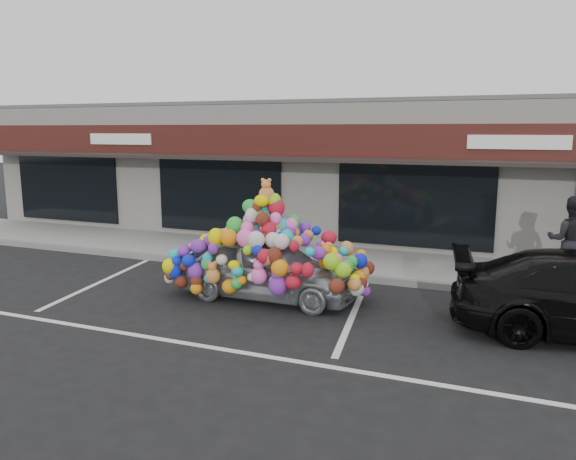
% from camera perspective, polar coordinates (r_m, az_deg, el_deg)
% --- Properties ---
extents(ground, '(90.00, 90.00, 0.00)m').
position_cam_1_polar(ground, '(11.71, -7.03, -7.07)').
color(ground, black).
rests_on(ground, ground).
extents(shop_building, '(24.00, 7.20, 4.31)m').
position_cam_1_polar(shop_building, '(19.05, 5.29, 6.24)').
color(shop_building, white).
rests_on(shop_building, ground).
extents(sidewalk, '(26.00, 3.00, 0.15)m').
position_cam_1_polar(sidewalk, '(15.19, 0.30, -2.69)').
color(sidewalk, gray).
rests_on(sidewalk, ground).
extents(kerb, '(26.00, 0.18, 0.16)m').
position_cam_1_polar(kerb, '(13.85, -2.01, -3.97)').
color(kerb, slate).
rests_on(kerb, ground).
extents(parking_stripe_left, '(0.73, 4.37, 0.01)m').
position_cam_1_polar(parking_stripe_left, '(13.66, -18.49, -5.01)').
color(parking_stripe_left, silver).
rests_on(parking_stripe_left, ground).
extents(parking_stripe_mid, '(0.73, 4.37, 0.01)m').
position_cam_1_polar(parking_stripe_mid, '(10.88, 6.66, -8.41)').
color(parking_stripe_mid, silver).
rests_on(parking_stripe_mid, ground).
extents(lane_line, '(14.00, 0.12, 0.01)m').
position_cam_1_polar(lane_line, '(8.93, -2.84, -12.61)').
color(lane_line, silver).
rests_on(lane_line, ground).
extents(toy_car, '(2.80, 4.11, 2.39)m').
position_cam_1_polar(toy_car, '(11.57, -2.14, -3.06)').
color(toy_car, '#909299').
rests_on(toy_car, ground).
extents(pedestrian_b, '(0.99, 0.81, 1.92)m').
position_cam_1_polar(pedestrian_b, '(13.47, 26.76, -0.97)').
color(pedestrian_b, black).
rests_on(pedestrian_b, sidewalk).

